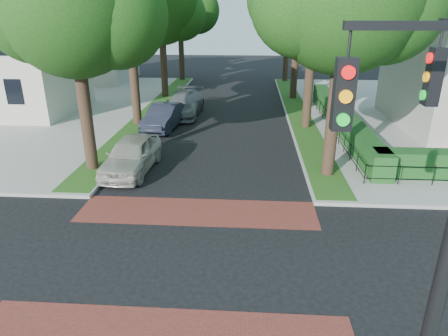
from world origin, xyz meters
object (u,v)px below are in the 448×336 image
Objects in this scene: parked_car_front at (131,155)px; parked_car_middle at (164,117)px; traffic_signal at (444,182)px; parked_car_rear at (184,104)px.

parked_car_front is 1.01× the size of parked_car_middle.
traffic_signal reaches higher than parked_car_rear.
parked_car_middle is 0.82× the size of parked_car_rear.
traffic_signal is 1.38× the size of parked_car_rear.
parked_car_front is at bearing 126.42° from traffic_signal.
parked_car_middle is (0.00, 7.31, -0.03)m from parked_car_front.
traffic_signal is at bearing -69.78° from parked_car_rear.
parked_car_middle is 3.78m from parked_car_rear.
parked_car_front is 11.05m from parked_car_rear.
parked_car_rear is at bearing 85.29° from parked_car_middle.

